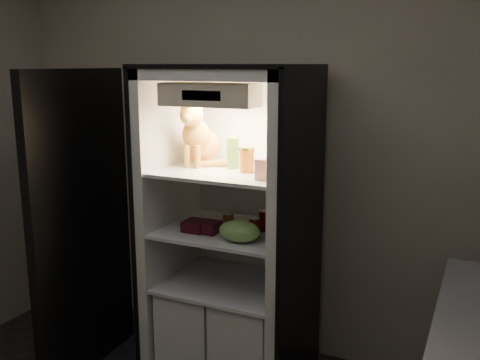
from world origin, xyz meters
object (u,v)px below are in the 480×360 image
at_px(salsa_jar, 247,160).
at_px(grape_bag, 239,231).
at_px(mayo_tub, 238,157).
at_px(berry_box_left, 195,226).
at_px(tabby_cat, 199,139).
at_px(soda_can_c, 254,228).
at_px(condiment_jar, 228,219).
at_px(cream_carton, 262,169).
at_px(soda_can_a, 264,221).
at_px(berry_box_right, 208,227).
at_px(parmesan_shaker, 233,153).
at_px(pepper_jar, 278,154).
at_px(soda_can_b, 278,226).
at_px(refrigerator, 233,250).

distance_m(salsa_jar, grape_bag, 0.39).
xyz_separation_m(mayo_tub, berry_box_left, (-0.16, -0.23, -0.38)).
relative_size(tabby_cat, soda_can_c, 3.71).
height_order(mayo_tub, salsa_jar, salsa_jar).
bearing_deg(condiment_jar, cream_carton, -33.78).
bearing_deg(grape_bag, soda_can_a, 77.73).
bearing_deg(condiment_jar, tabby_cat, 169.81).
xyz_separation_m(grape_bag, berry_box_right, (-0.23, 0.07, -0.03)).
bearing_deg(soda_can_c, parmesan_shaker, 147.98).
relative_size(cream_carton, grape_bag, 0.47).
height_order(soda_can_c, berry_box_left, soda_can_c).
distance_m(mayo_tub, condiment_jar, 0.37).
bearing_deg(berry_box_left, salsa_jar, 18.39).
xyz_separation_m(pepper_jar, soda_can_b, (0.04, -0.08, -0.38)).
bearing_deg(tabby_cat, soda_can_a, -10.28).
bearing_deg(soda_can_b, condiment_jar, 175.63).
bearing_deg(parmesan_shaker, soda_can_c, -32.02).
xyz_separation_m(tabby_cat, parmesan_shaker, (0.23, -0.03, -0.06)).
xyz_separation_m(parmesan_shaker, soda_can_c, (0.19, -0.12, -0.39)).
relative_size(tabby_cat, soda_can_a, 3.34).
bearing_deg(parmesan_shaker, pepper_jar, 11.21).
height_order(refrigerator, grape_bag, refrigerator).
xyz_separation_m(parmesan_shaker, grape_bag, (0.14, -0.22, -0.38)).
height_order(tabby_cat, soda_can_a, tabby_cat).
distance_m(salsa_jar, berry_box_left, 0.49).
distance_m(grape_bag, berry_box_left, 0.31).
relative_size(condiment_jar, grape_bag, 0.40).
bearing_deg(condiment_jar, grape_bag, -50.79).
height_order(parmesan_shaker, salsa_jar, parmesan_shaker).
bearing_deg(cream_carton, parmesan_shaker, 142.59).
relative_size(mayo_tub, berry_box_left, 0.92).
height_order(parmesan_shaker, condiment_jar, parmesan_shaker).
xyz_separation_m(mayo_tub, condiment_jar, (-0.02, -0.08, -0.36)).
bearing_deg(refrigerator, mayo_tub, 78.44).
xyz_separation_m(soda_can_b, berry_box_left, (-0.46, -0.12, -0.03)).
distance_m(pepper_jar, berry_box_left, 0.62).
bearing_deg(soda_can_b, refrigerator, 169.47).
relative_size(salsa_jar, soda_can_c, 1.28).
bearing_deg(salsa_jar, pepper_jar, 40.04).
xyz_separation_m(pepper_jar, berry_box_right, (-0.34, -0.20, -0.41)).
bearing_deg(mayo_tub, cream_carton, -46.04).
bearing_deg(grape_bag, condiment_jar, 129.21).
distance_m(soda_can_a, grape_bag, 0.23).
xyz_separation_m(salsa_jar, soda_can_c, (0.07, -0.05, -0.37)).
height_order(salsa_jar, berry_box_right, salsa_jar).
distance_m(refrigerator, berry_box_left, 0.30).
relative_size(refrigerator, berry_box_right, 15.37).
bearing_deg(cream_carton, mayo_tub, 133.96).
relative_size(salsa_jar, grape_bag, 0.61).
bearing_deg(soda_can_b, salsa_jar, -170.11).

